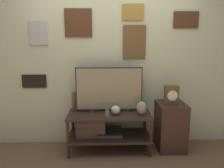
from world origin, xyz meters
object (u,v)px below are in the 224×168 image
Objects in this scene: vase_slim_bronze at (107,109)px; mantel_clock at (171,95)px; vase_round_glass at (116,110)px; vase_tall_ceramic at (75,101)px; vase_urn_stoneware at (142,108)px; candle_jar at (124,105)px; television at (109,89)px.

mantel_clock is (0.91, 0.13, 0.17)m from vase_slim_bronze.
mantel_clock is at bearing 2.58° from vase_round_glass.
vase_tall_ceramic is 0.67m from vase_round_glass.
vase_urn_stoneware reaches higher than vase_round_glass.
vase_urn_stoneware reaches higher than candle_jar.
candle_jar is at bearing 161.01° from mantel_clock.
vase_slim_bronze is at bearing -125.69° from candle_jar.
candle_jar is (0.22, 0.10, -0.27)m from television.
vase_round_glass is at bearing -23.31° from vase_tall_ceramic.
mantel_clock is (0.43, 0.06, 0.17)m from vase_urn_stoneware.
vase_round_glass is 0.47× the size of mantel_clock.
vase_tall_ceramic is at bearing 163.62° from vase_urn_stoneware.
vase_round_glass is at bearing -177.42° from mantel_clock.
candle_jar is (-0.23, 0.28, -0.03)m from vase_urn_stoneware.
vase_round_glass is 1.04× the size of candle_jar.
mantel_clock is (0.88, -0.13, -0.06)m from television.
vase_tall_ceramic is 1.37× the size of vase_urn_stoneware.
vase_urn_stoneware is (0.97, -0.28, -0.04)m from vase_tall_ceramic.
vase_slim_bronze reaches higher than vase_urn_stoneware.
vase_urn_stoneware is (0.36, -0.02, 0.03)m from vase_round_glass.
candle_jar is (0.25, 0.35, -0.04)m from vase_slim_bronze.
television is 0.57m from vase_tall_ceramic.
vase_urn_stoneware is at bearing -172.26° from mantel_clock.
vase_slim_bronze is at bearing -142.48° from vase_round_glass.
vase_slim_bronze is (-0.04, -0.26, -0.23)m from television.
vase_slim_bronze is 0.60m from vase_tall_ceramic.
vase_round_glass is at bearing 176.37° from vase_urn_stoneware.
television is at bearing 81.91° from vase_slim_bronze.
vase_slim_bronze is at bearing -98.09° from television.
television is at bearing -155.88° from candle_jar.
vase_tall_ceramic is at bearing 170.82° from mantel_clock.
vase_round_glass reaches higher than candle_jar.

